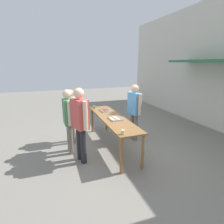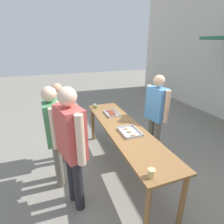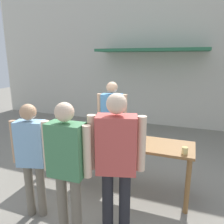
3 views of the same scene
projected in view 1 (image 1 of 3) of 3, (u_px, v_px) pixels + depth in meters
name	position (u px, v px, depth m)	size (l,w,h in m)	color
ground_plane	(112.00, 146.00, 5.07)	(24.00, 24.00, 0.00)	gray
serving_table	(112.00, 121.00, 4.86)	(2.71, 0.64, 0.88)	brown
food_tray_sausages	(105.00, 111.00, 5.43)	(0.38, 0.27, 0.04)	silver
food_tray_buns	(115.00, 119.00, 4.65)	(0.40, 0.30, 0.05)	silver
condiment_jar_mustard	(94.00, 107.00, 5.86)	(0.06, 0.06, 0.07)	gold
condiment_jar_ketchup	(95.00, 107.00, 5.78)	(0.06, 0.06, 0.07)	#567A38
beer_cup	(123.00, 132.00, 3.65)	(0.08, 0.08, 0.10)	#DBC67A
person_server_behind_table	(134.00, 108.00, 5.27)	(0.60, 0.30, 1.73)	#756B5B
person_customer_holding_hotdog	(71.00, 111.00, 5.10)	(0.52, 0.29, 1.61)	#756B5B
person_customer_with_cup	(80.00, 119.00, 4.03)	(0.65, 0.37, 1.80)	#232328
person_customer_waiting_in_line	(69.00, 116.00, 4.47)	(0.62, 0.25, 1.70)	#756B5B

